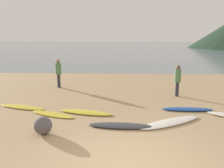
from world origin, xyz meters
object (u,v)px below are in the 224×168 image
(surfboard_3, at_px, (86,112))
(person_2, at_px, (58,71))
(surfboard_4, at_px, (121,126))
(person_1, at_px, (178,78))
(beach_rock_near, at_px, (43,126))
(surfboard_6, at_px, (187,109))
(surfboard_2, at_px, (53,114))
(surfboard_1, at_px, (22,107))
(surfboard_5, at_px, (170,122))

(surfboard_3, height_order, person_2, person_2)
(surfboard_3, bearing_deg, surfboard_4, -31.08)
(person_1, relative_size, beach_rock_near, 2.83)
(person_2, bearing_deg, beach_rock_near, 94.87)
(surfboard_3, relative_size, beach_rock_near, 3.92)
(surfboard_6, bearing_deg, surfboard_2, -170.99)
(surfboard_2, height_order, person_1, person_1)
(surfboard_1, relative_size, surfboard_3, 1.00)
(surfboard_3, distance_m, person_2, 5.23)
(surfboard_1, distance_m, beach_rock_near, 3.16)
(surfboard_1, xyz_separation_m, surfboard_3, (2.78, -0.59, 0.01))
(surfboard_5, bearing_deg, surfboard_3, 131.94)
(surfboard_1, relative_size, surfboard_2, 1.13)
(surfboard_3, xyz_separation_m, surfboard_5, (3.06, -0.93, -0.01))
(surfboard_4, height_order, person_1, person_1)
(surfboard_2, distance_m, surfboard_4, 2.83)
(person_2, xyz_separation_m, beach_rock_near, (1.28, -6.63, -0.69))
(surfboard_5, bearing_deg, surfboard_4, 162.44)
(beach_rock_near, bearing_deg, surfboard_4, 15.89)
(surfboard_5, height_order, beach_rock_near, beach_rock_near)
(surfboard_6, bearing_deg, person_1, 88.35)
(surfboard_2, distance_m, beach_rock_near, 1.79)
(person_2, distance_m, beach_rock_near, 6.79)
(surfboard_3, height_order, surfboard_4, surfboard_4)
(surfboard_3, xyz_separation_m, beach_rock_near, (-1.01, -2.02, 0.23))
(surfboard_2, xyz_separation_m, beach_rock_near, (0.24, -1.76, 0.24))
(surfboard_3, relative_size, surfboard_6, 1.06)
(surfboard_4, xyz_separation_m, beach_rock_near, (-2.37, -0.68, 0.23))
(surfboard_4, distance_m, person_2, 7.05)
(person_1, bearing_deg, surfboard_4, -59.12)
(surfboard_3, relative_size, person_1, 1.39)
(surfboard_2, bearing_deg, surfboard_3, 34.69)
(surfboard_4, height_order, surfboard_5, surfboard_4)
(surfboard_3, relative_size, person_2, 1.32)
(surfboard_6, bearing_deg, beach_rock_near, -152.73)
(surfboard_1, height_order, surfboard_5, surfboard_5)
(surfboard_2, height_order, surfboard_6, surfboard_6)
(surfboard_4, distance_m, person_1, 5.09)
(person_1, bearing_deg, surfboard_5, -41.40)
(surfboard_1, height_order, surfboard_2, surfboard_1)
(surfboard_1, distance_m, surfboard_4, 4.57)
(surfboard_1, bearing_deg, beach_rock_near, -38.83)
(surfboard_2, height_order, surfboard_5, surfboard_5)
(surfboard_6, distance_m, beach_rock_near, 5.67)
(person_1, xyz_separation_m, person_2, (-6.42, 1.77, 0.05))
(surfboard_1, distance_m, surfboard_3, 2.84)
(surfboard_1, relative_size, beach_rock_near, 3.93)
(surfboard_3, bearing_deg, person_2, 129.92)
(surfboard_6, bearing_deg, surfboard_5, -123.20)
(surfboard_1, distance_m, surfboard_6, 6.82)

